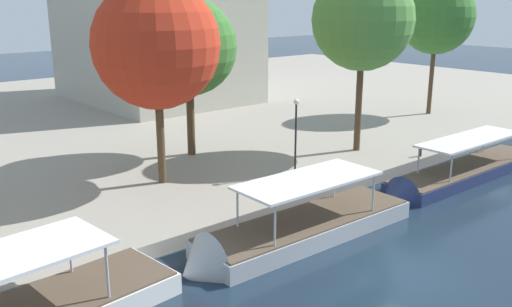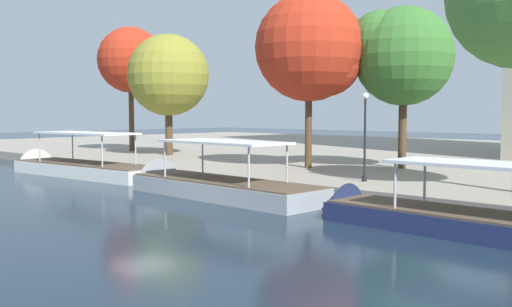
{
  "view_description": "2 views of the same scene",
  "coord_description": "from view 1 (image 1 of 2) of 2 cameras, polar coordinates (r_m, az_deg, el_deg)",
  "views": [
    {
      "loc": [
        -18.41,
        -12.13,
        11.16
      ],
      "look_at": [
        0.29,
        9.7,
        3.11
      ],
      "focal_mm": 39.19,
      "sensor_mm": 36.0,
      "label": 1
    },
    {
      "loc": [
        20.74,
        -14.7,
        4.31
      ],
      "look_at": [
        1.49,
        5.79,
        2.34
      ],
      "focal_mm": 39.73,
      "sensor_mm": 36.0,
      "label": 2
    }
  ],
  "objects": [
    {
      "name": "ground_plane",
      "position": [
        24.71,
        14.58,
        -11.76
      ],
      "size": [
        220.0,
        220.0,
        0.0
      ],
      "primitive_type": "plane",
      "color": "#192838"
    },
    {
      "name": "mooring_bollard_0",
      "position": [
        39.48,
        16.42,
        0.33
      ],
      "size": [
        0.23,
        0.23,
        0.81
      ],
      "color": "#2D2D33",
      "rests_on": "dock_promenade"
    },
    {
      "name": "tour_boat_1",
      "position": [
        26.57,
        3.4,
        -8.37
      ],
      "size": [
        12.96,
        3.59,
        4.19
      ],
      "rotation": [
        0.0,
        0.0,
        3.12
      ],
      "color": "#9EA3A8",
      "rests_on": "ground_plane"
    },
    {
      "name": "tree_4",
      "position": [
        38.99,
        10.73,
        13.09
      ],
      "size": [
        6.85,
        6.85,
        12.44
      ],
      "color": "#4C3823",
      "rests_on": "dock_promenade"
    },
    {
      "name": "tree_3",
      "position": [
        53.82,
        17.89,
        13.05
      ],
      "size": [
        6.7,
        6.7,
        12.16
      ],
      "color": "#4C3823",
      "rests_on": "dock_promenade"
    },
    {
      "name": "tree_1",
      "position": [
        31.73,
        -9.86,
        10.67
      ],
      "size": [
        7.11,
        7.11,
        11.48
      ],
      "color": "#4C3823",
      "rests_on": "dock_promenade"
    },
    {
      "name": "dock_promenade",
      "position": [
        52.13,
        -19.01,
        2.83
      ],
      "size": [
        120.0,
        55.0,
        0.74
      ],
      "primitive_type": "cube",
      "color": "gray",
      "rests_on": "ground_plane"
    },
    {
      "name": "lamp_post",
      "position": [
        33.48,
        4.08,
        1.98
      ],
      "size": [
        0.33,
        0.33,
        4.68
      ],
      "color": "black",
      "rests_on": "dock_promenade"
    },
    {
      "name": "tour_boat_2",
      "position": [
        37.4,
        19.87,
        -2.22
      ],
      "size": [
        15.08,
        3.11,
        3.71
      ],
      "rotation": [
        0.0,
        0.0,
        3.12
      ],
      "color": "navy",
      "rests_on": "ground_plane"
    },
    {
      "name": "tree_0",
      "position": [
        37.34,
        -7.12,
        11.2
      ],
      "size": [
        6.44,
        6.42,
        10.52
      ],
      "color": "#4C3823",
      "rests_on": "dock_promenade"
    }
  ]
}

